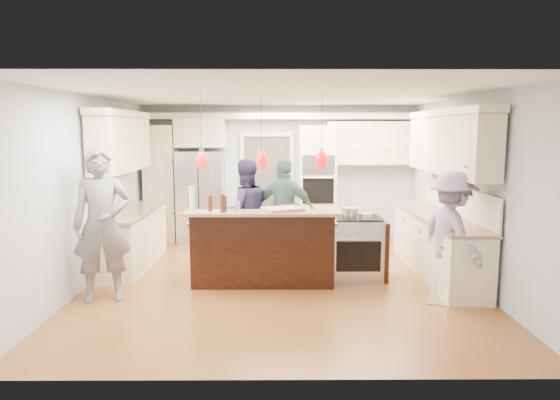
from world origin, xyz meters
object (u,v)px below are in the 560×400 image
(person_bar_end, at_px, (102,225))
(refrigerator, at_px, (201,196))
(kitchen_island, at_px, (263,247))
(person_far_left, at_px, (245,213))
(island_range, at_px, (357,247))

(person_bar_end, bearing_deg, refrigerator, 62.20)
(kitchen_island, relative_size, person_bar_end, 1.05)
(kitchen_island, bearing_deg, person_far_left, 112.31)
(refrigerator, relative_size, person_far_left, 1.03)
(refrigerator, bearing_deg, kitchen_island, -63.11)
(island_range, xyz_separation_m, person_far_left, (-1.73, 0.70, 0.42))
(island_range, distance_m, person_bar_end, 3.64)
(person_bar_end, distance_m, person_far_left, 2.43)
(refrigerator, height_order, island_range, refrigerator)
(kitchen_island, bearing_deg, person_bar_end, -155.76)
(person_bar_end, height_order, person_far_left, person_bar_end)
(island_range, height_order, person_bar_end, person_bar_end)
(kitchen_island, xyz_separation_m, island_range, (1.41, 0.08, -0.03))
(island_range, bearing_deg, refrigerator, 137.41)
(refrigerator, bearing_deg, person_bar_end, -102.12)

